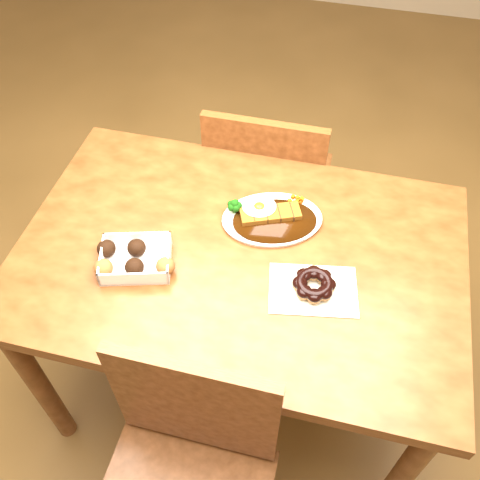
% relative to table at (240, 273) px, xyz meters
% --- Properties ---
extents(ground, '(6.00, 6.00, 0.00)m').
position_rel_table_xyz_m(ground, '(0.00, 0.00, -0.65)').
color(ground, brown).
rests_on(ground, ground).
extents(table, '(1.20, 0.80, 0.75)m').
position_rel_table_xyz_m(table, '(0.00, 0.00, 0.00)').
color(table, '#46230E').
rests_on(table, ground).
extents(chair_far, '(0.42, 0.42, 0.87)m').
position_rel_table_xyz_m(chair_far, '(-0.02, 0.53, -0.17)').
color(chair_far, '#46230E').
rests_on(chair_far, ground).
extents(katsu_curry_plate, '(0.32, 0.28, 0.06)m').
position_rel_table_xyz_m(katsu_curry_plate, '(0.06, 0.13, 0.11)').
color(katsu_curry_plate, white).
rests_on(katsu_curry_plate, table).
extents(donut_box, '(0.22, 0.18, 0.05)m').
position_rel_table_xyz_m(donut_box, '(-0.26, -0.11, 0.12)').
color(donut_box, white).
rests_on(donut_box, table).
extents(pon_de_ring, '(0.25, 0.19, 0.04)m').
position_rel_table_xyz_m(pon_de_ring, '(0.21, -0.08, 0.12)').
color(pon_de_ring, silver).
rests_on(pon_de_ring, table).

